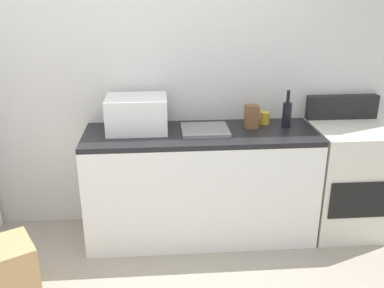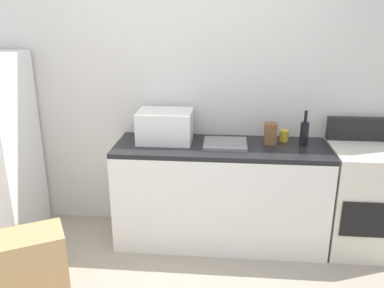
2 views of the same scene
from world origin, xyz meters
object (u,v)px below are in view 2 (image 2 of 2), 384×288
Objects in this scene: wine_bottle at (304,133)px; knife_block at (270,134)px; stove_oven at (363,197)px; microwave at (165,126)px; cardboard_box_large at (30,259)px; coffee_mug at (284,136)px.

knife_block is (-0.28, 0.02, -0.02)m from wine_bottle.
microwave is (-1.71, 0.07, 0.57)m from stove_oven.
cardboard_box_large is at bearing -154.92° from knife_block.
cardboard_box_large is (-2.08, -0.83, -0.80)m from wine_bottle.
cardboard_box_large is at bearing -137.47° from microwave.
knife_block reaches higher than cardboard_box_large.
microwave is at bearing 177.73° from stove_oven.
coffee_mug is at bearing 166.94° from stove_oven.
wine_bottle reaches higher than stove_oven.
wine_bottle reaches higher than knife_block.
stove_oven reaches higher than coffee_mug.
cardboard_box_large is at bearing -154.45° from coffee_mug.
stove_oven is 2.19× the size of cardboard_box_large.
cardboard_box_large is at bearing -163.66° from stove_oven.
coffee_mug is at bearing 31.91° from knife_block.
wine_bottle is 2.38m from cardboard_box_large.
wine_bottle is (1.17, -0.01, -0.03)m from microwave.
wine_bottle is at bearing -0.44° from microwave.
cardboard_box_large is (-1.81, -0.85, -0.78)m from knife_block.
coffee_mug is 0.20× the size of cardboard_box_large.
cardboard_box_large is at bearing -158.39° from wine_bottle.
wine_bottle is 0.19m from coffee_mug.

